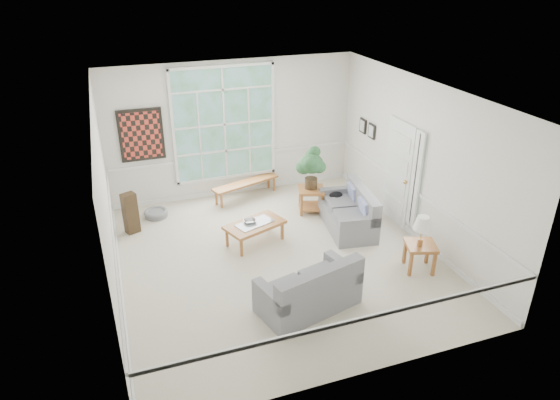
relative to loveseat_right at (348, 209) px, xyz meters
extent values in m
cube|color=beige|center=(-1.66, -0.59, -0.42)|extent=(5.50, 6.00, 0.01)
cube|color=white|center=(-1.66, -0.59, 2.59)|extent=(5.50, 6.00, 0.02)
cube|color=white|center=(-1.66, 2.41, 1.09)|extent=(5.50, 0.02, 3.00)
cube|color=white|center=(-1.66, -3.59, 1.09)|extent=(5.50, 0.02, 3.00)
cube|color=white|center=(-4.41, -0.59, 1.09)|extent=(0.02, 6.00, 3.00)
cube|color=white|center=(1.09, -0.59, 1.09)|extent=(0.02, 6.00, 3.00)
cube|color=white|center=(-1.86, 2.37, 1.24)|extent=(2.30, 0.08, 2.40)
cube|color=white|center=(1.05, 0.01, 0.64)|extent=(0.08, 0.90, 2.10)
cube|color=white|center=(1.05, -0.62, 0.74)|extent=(0.08, 0.26, 1.90)
cube|color=maroon|center=(-3.61, 2.36, 1.19)|extent=(0.90, 0.06, 1.10)
cube|color=black|center=(1.05, 1.16, 1.14)|extent=(0.04, 0.26, 0.32)
cube|color=black|center=(1.05, 1.56, 1.14)|extent=(0.04, 0.26, 0.32)
cube|color=slate|center=(0.00, 0.00, 0.00)|extent=(1.02, 1.63, 0.83)
cube|color=slate|center=(-1.69, -2.06, 0.00)|extent=(1.68, 1.15, 0.83)
cube|color=#9B5B2A|center=(-1.90, 0.07, -0.21)|extent=(1.24, 0.94, 0.41)
imported|color=#97979C|center=(-1.97, 0.13, 0.03)|extent=(0.31, 0.31, 0.07)
cube|color=#9B5B2A|center=(-1.51, 2.03, -0.23)|extent=(1.62, 0.81, 0.37)
cube|color=#9B5B2A|center=(-0.40, 0.92, -0.15)|extent=(0.67, 0.67, 0.53)
cube|color=#9B5B2A|center=(0.51, -1.74, -0.16)|extent=(0.63, 0.63, 0.51)
cylinder|color=slate|center=(-3.54, 1.77, -0.34)|extent=(0.52, 0.52, 0.14)
cube|color=#392918|center=(-4.06, 1.26, 0.00)|extent=(0.31, 0.29, 0.83)
ellipsoid|color=black|center=(-0.01, 0.55, 0.08)|extent=(0.35, 0.32, 0.14)
camera|label=1|loc=(-4.17, -7.80, 4.46)|focal=32.00mm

